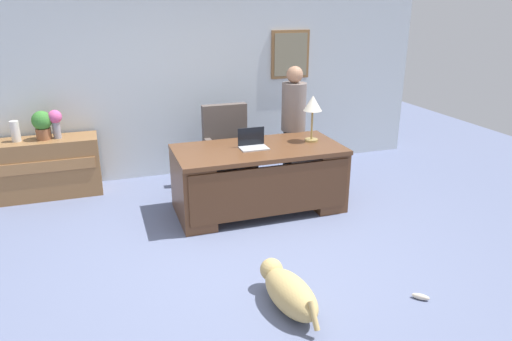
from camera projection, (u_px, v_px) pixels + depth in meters
name	position (u px, v px, depth m)	size (l,w,h in m)	color
ground_plane	(248.00, 252.00, 4.78)	(12.00, 12.00, 0.00)	slate
back_wall	(191.00, 79.00, 6.64)	(7.00, 0.16, 2.70)	silver
desk	(259.00, 177.00, 5.59)	(1.95, 0.96, 0.78)	brown
credenza	(46.00, 168.00, 6.05)	(1.32, 0.50, 0.75)	olive
armchair	(228.00, 152.00, 6.30)	(0.60, 0.59, 1.10)	#564C47
person_standing	(293.00, 126.00, 6.25)	(0.32, 0.32, 1.61)	#262323
dog_lying	(288.00, 291.00, 3.86)	(0.39, 0.85, 0.30)	tan
laptop	(253.00, 143.00, 5.48)	(0.32, 0.22, 0.23)	#B2B5BA
desk_lamp	(313.00, 106.00, 5.61)	(0.22, 0.22, 0.55)	#9E8447
vase_with_flowers	(55.00, 120.00, 5.91)	(0.17, 0.17, 0.36)	gray
vase_empty	(15.00, 131.00, 5.80)	(0.11, 0.11, 0.26)	silver
potted_plant	(42.00, 124.00, 5.87)	(0.24, 0.24, 0.36)	brown
dog_toy_bone	(421.00, 297.00, 4.01)	(0.15, 0.05, 0.05)	beige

